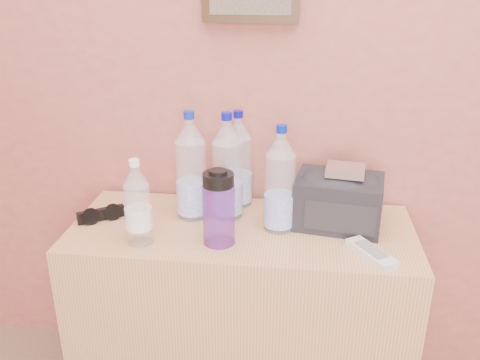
{
  "coord_description": "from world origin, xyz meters",
  "views": [
    {
      "loc": [
        -0.15,
        0.34,
        1.42
      ],
      "look_at": [
        -0.32,
        1.71,
        0.86
      ],
      "focal_mm": 38.0,
      "sensor_mm": 36.0,
      "label": 1
    }
  ],
  "objects_px": {
    "sunglasses": "(101,214)",
    "foil_packet": "(345,170)",
    "pet_large_c": "(227,172)",
    "pet_large_d": "(280,185)",
    "toiletry_bag": "(338,198)",
    "pet_large_b": "(238,164)",
    "nalgene_bottle": "(219,208)",
    "pet_large_a": "(191,172)",
    "ac_remote": "(371,254)",
    "pet_small": "(138,207)",
    "dresser": "(242,315)"
  },
  "relations": [
    {
      "from": "sunglasses",
      "to": "foil_packet",
      "type": "xyz_separation_m",
      "value": [
        0.77,
        0.05,
        0.17
      ]
    },
    {
      "from": "pet_large_c",
      "to": "pet_large_d",
      "type": "relative_size",
      "value": 1.04
    },
    {
      "from": "toiletry_bag",
      "to": "foil_packet",
      "type": "bearing_deg",
      "value": -45.77
    },
    {
      "from": "pet_large_b",
      "to": "nalgene_bottle",
      "type": "relative_size",
      "value": 1.43
    },
    {
      "from": "pet_large_a",
      "to": "ac_remote",
      "type": "height_order",
      "value": "pet_large_a"
    },
    {
      "from": "pet_small",
      "to": "nalgene_bottle",
      "type": "distance_m",
      "value": 0.23
    },
    {
      "from": "pet_large_d",
      "to": "ac_remote",
      "type": "xyz_separation_m",
      "value": [
        0.27,
        -0.14,
        -0.14
      ]
    },
    {
      "from": "sunglasses",
      "to": "toiletry_bag",
      "type": "relative_size",
      "value": 0.57
    },
    {
      "from": "ac_remote",
      "to": "pet_large_a",
      "type": "bearing_deg",
      "value": -143.13
    },
    {
      "from": "dresser",
      "to": "pet_large_c",
      "type": "relative_size",
      "value": 3.09
    },
    {
      "from": "dresser",
      "to": "foil_packet",
      "type": "height_order",
      "value": "foil_packet"
    },
    {
      "from": "dresser",
      "to": "pet_large_a",
      "type": "height_order",
      "value": "pet_large_a"
    },
    {
      "from": "ac_remote",
      "to": "dresser",
      "type": "bearing_deg",
      "value": -142.84
    },
    {
      "from": "toiletry_bag",
      "to": "pet_large_d",
      "type": "bearing_deg",
      "value": -155.22
    },
    {
      "from": "toiletry_bag",
      "to": "foil_packet",
      "type": "xyz_separation_m",
      "value": [
        0.01,
        -0.02,
        0.1
      ]
    },
    {
      "from": "pet_large_d",
      "to": "toiletry_bag",
      "type": "distance_m",
      "value": 0.2
    },
    {
      "from": "pet_large_d",
      "to": "pet_small",
      "type": "distance_m",
      "value": 0.43
    },
    {
      "from": "dresser",
      "to": "foil_packet",
      "type": "relative_size",
      "value": 9.45
    },
    {
      "from": "pet_large_d",
      "to": "sunglasses",
      "type": "xyz_separation_m",
      "value": [
        -0.57,
        -0.01,
        -0.13
      ]
    },
    {
      "from": "foil_packet",
      "to": "pet_large_b",
      "type": "bearing_deg",
      "value": 158.87
    },
    {
      "from": "ac_remote",
      "to": "pet_large_d",
      "type": "bearing_deg",
      "value": -151.49
    },
    {
      "from": "pet_large_b",
      "to": "pet_large_d",
      "type": "height_order",
      "value": "pet_large_d"
    },
    {
      "from": "dresser",
      "to": "sunglasses",
      "type": "bearing_deg",
      "value": -179.49
    },
    {
      "from": "dresser",
      "to": "pet_small",
      "type": "relative_size",
      "value": 4.13
    },
    {
      "from": "pet_large_b",
      "to": "toiletry_bag",
      "type": "bearing_deg",
      "value": -19.18
    },
    {
      "from": "pet_large_a",
      "to": "nalgene_bottle",
      "type": "height_order",
      "value": "pet_large_a"
    },
    {
      "from": "pet_large_c",
      "to": "toiletry_bag",
      "type": "relative_size",
      "value": 1.32
    },
    {
      "from": "ac_remote",
      "to": "nalgene_bottle",
      "type": "bearing_deg",
      "value": -127.74
    },
    {
      "from": "sunglasses",
      "to": "foil_packet",
      "type": "height_order",
      "value": "foil_packet"
    },
    {
      "from": "pet_large_b",
      "to": "pet_large_d",
      "type": "bearing_deg",
      "value": -48.47
    },
    {
      "from": "dresser",
      "to": "pet_small",
      "type": "bearing_deg",
      "value": -155.88
    },
    {
      "from": "sunglasses",
      "to": "nalgene_bottle",
      "type": "bearing_deg",
      "value": -47.93
    },
    {
      "from": "ac_remote",
      "to": "toiletry_bag",
      "type": "height_order",
      "value": "toiletry_bag"
    },
    {
      "from": "pet_large_b",
      "to": "foil_packet",
      "type": "height_order",
      "value": "pet_large_b"
    },
    {
      "from": "pet_large_a",
      "to": "nalgene_bottle",
      "type": "bearing_deg",
      "value": -55.11
    },
    {
      "from": "dresser",
      "to": "toiletry_bag",
      "type": "distance_m",
      "value": 0.52
    },
    {
      "from": "pet_large_c",
      "to": "sunglasses",
      "type": "relative_size",
      "value": 2.3
    },
    {
      "from": "pet_large_d",
      "to": "dresser",
      "type": "bearing_deg",
      "value": -176.09
    },
    {
      "from": "pet_large_a",
      "to": "pet_small",
      "type": "relative_size",
      "value": 1.35
    },
    {
      "from": "pet_large_a",
      "to": "pet_large_d",
      "type": "distance_m",
      "value": 0.29
    },
    {
      "from": "pet_large_b",
      "to": "pet_large_a",
      "type": "bearing_deg",
      "value": -140.82
    },
    {
      "from": "sunglasses",
      "to": "pet_large_a",
      "type": "bearing_deg",
      "value": -21.2
    },
    {
      "from": "dresser",
      "to": "pet_large_b",
      "type": "relative_size",
      "value": 3.27
    },
    {
      "from": "dresser",
      "to": "ac_remote",
      "type": "relative_size",
      "value": 6.34
    },
    {
      "from": "pet_large_c",
      "to": "sunglasses",
      "type": "bearing_deg",
      "value": -168.36
    },
    {
      "from": "dresser",
      "to": "sunglasses",
      "type": "relative_size",
      "value": 7.12
    },
    {
      "from": "pet_large_b",
      "to": "ac_remote",
      "type": "distance_m",
      "value": 0.54
    },
    {
      "from": "nalgene_bottle",
      "to": "foil_packet",
      "type": "bearing_deg",
      "value": 21.57
    },
    {
      "from": "pet_large_d",
      "to": "nalgene_bottle",
      "type": "distance_m",
      "value": 0.21
    },
    {
      "from": "pet_large_a",
      "to": "sunglasses",
      "type": "bearing_deg",
      "value": -166.91
    }
  ]
}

